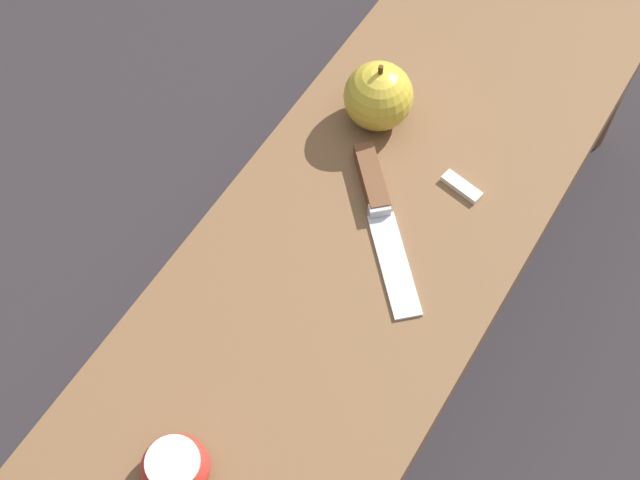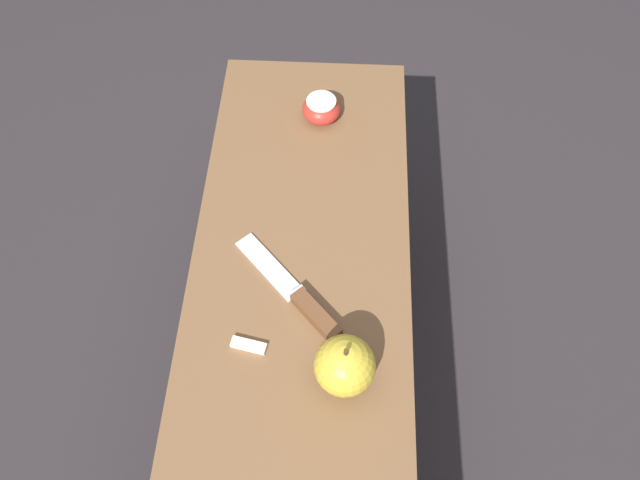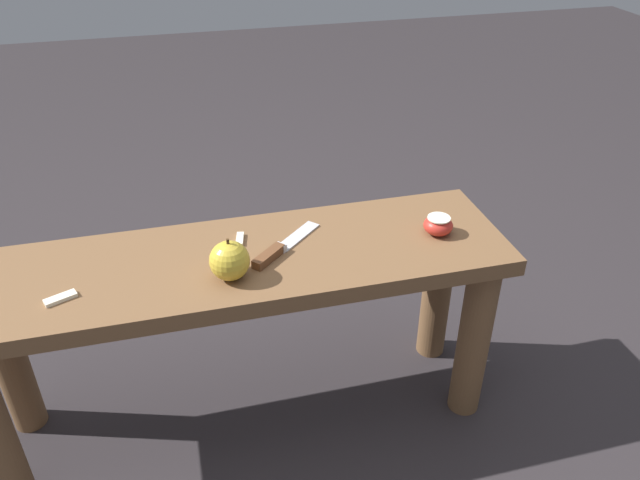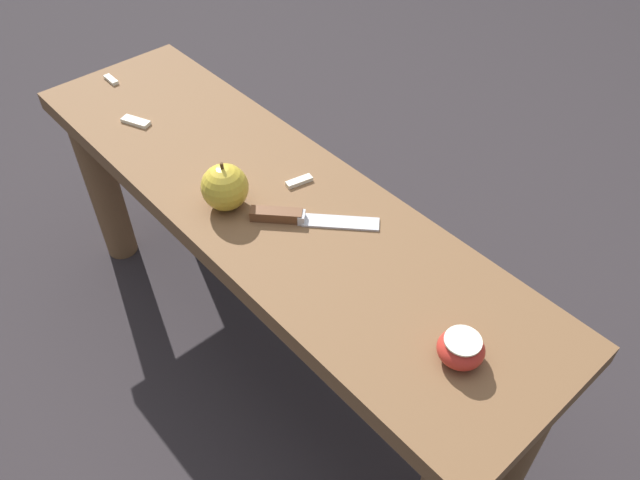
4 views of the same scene
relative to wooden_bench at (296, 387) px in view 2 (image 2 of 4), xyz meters
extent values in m
plane|color=#2D282B|center=(0.00, 0.00, -0.38)|extent=(8.00, 8.00, 0.00)
cube|color=brown|center=(0.00, 0.00, 0.10)|extent=(1.23, 0.35, 0.04)
cylinder|color=brown|center=(0.56, -0.11, -0.15)|extent=(0.08, 0.08, 0.46)
cylinder|color=brown|center=(0.56, 0.11, -0.15)|extent=(0.08, 0.08, 0.46)
cube|color=silver|center=(0.15, 0.05, 0.12)|extent=(0.12, 0.12, 0.00)
cube|color=silver|center=(0.10, 0.00, 0.13)|extent=(0.03, 0.03, 0.02)
cube|color=brown|center=(0.07, -0.03, 0.13)|extent=(0.08, 0.08, 0.02)
sphere|color=gold|center=(-0.02, -0.07, 0.16)|extent=(0.09, 0.09, 0.09)
cylinder|color=#4C3319|center=(-0.02, -0.07, 0.21)|extent=(0.01, 0.01, 0.01)
ellipsoid|color=red|center=(0.47, -0.02, 0.14)|extent=(0.07, 0.07, 0.04)
cylinder|color=white|center=(0.47, -0.02, 0.16)|extent=(0.05, 0.05, 0.00)
cube|color=white|center=(0.02, 0.07, 0.13)|extent=(0.03, 0.05, 0.01)
camera|label=1|loc=(0.61, 0.23, 1.00)|focal=50.00mm
camera|label=2|loc=(-0.33, -0.06, 0.97)|focal=35.00mm
camera|label=3|loc=(-0.10, -1.15, 0.89)|focal=35.00mm
camera|label=4|loc=(0.72, -0.51, 0.88)|focal=35.00mm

